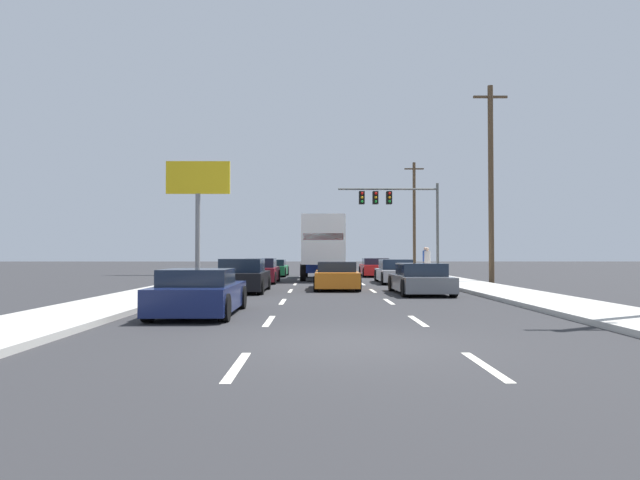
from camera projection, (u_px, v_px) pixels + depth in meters
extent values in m
plane|color=#2B2B2D|center=(326.00, 278.00, 34.42)|extent=(140.00, 140.00, 0.00)
cube|color=#B2AFA8|center=(449.00, 281.00, 29.46)|extent=(2.54, 80.00, 0.14)
cube|color=#B2AFA8|center=(207.00, 281.00, 29.38)|extent=(2.54, 80.00, 0.14)
cube|color=silver|center=(237.00, 366.00, 7.45)|extent=(0.14, 2.00, 0.01)
cube|color=silver|center=(269.00, 321.00, 12.45)|extent=(0.14, 2.00, 0.01)
cube|color=silver|center=(283.00, 302.00, 17.45)|extent=(0.14, 2.00, 0.01)
cube|color=silver|center=(290.00, 291.00, 22.44)|extent=(0.14, 2.00, 0.01)
cube|color=silver|center=(295.00, 284.00, 27.44)|extent=(0.14, 2.00, 0.01)
cube|color=silver|center=(299.00, 279.00, 32.44)|extent=(0.14, 2.00, 0.01)
cube|color=silver|center=(301.00, 276.00, 37.44)|extent=(0.14, 2.00, 0.01)
cube|color=silver|center=(303.00, 273.00, 42.44)|extent=(0.14, 2.00, 0.01)
cube|color=silver|center=(304.00, 271.00, 47.44)|extent=(0.14, 2.00, 0.01)
cube|color=silver|center=(305.00, 269.00, 52.43)|extent=(0.14, 2.00, 0.01)
cube|color=silver|center=(306.00, 268.00, 57.43)|extent=(0.14, 2.00, 0.01)
cube|color=silver|center=(307.00, 267.00, 62.43)|extent=(0.14, 2.00, 0.01)
cube|color=silver|center=(485.00, 366.00, 7.47)|extent=(0.14, 2.00, 0.01)
cube|color=silver|center=(418.00, 321.00, 12.47)|extent=(0.14, 2.00, 0.01)
cube|color=silver|center=(389.00, 302.00, 17.47)|extent=(0.14, 2.00, 0.01)
cube|color=silver|center=(373.00, 291.00, 22.46)|extent=(0.14, 2.00, 0.01)
cube|color=silver|center=(363.00, 284.00, 27.46)|extent=(0.14, 2.00, 0.01)
cube|color=silver|center=(356.00, 279.00, 32.46)|extent=(0.14, 2.00, 0.01)
cube|color=silver|center=(350.00, 276.00, 37.46)|extent=(0.14, 2.00, 0.01)
cube|color=silver|center=(346.00, 273.00, 42.46)|extent=(0.14, 2.00, 0.01)
cube|color=silver|center=(343.00, 271.00, 47.46)|extent=(0.14, 2.00, 0.01)
cube|color=silver|center=(341.00, 269.00, 52.45)|extent=(0.14, 2.00, 0.01)
cube|color=silver|center=(339.00, 268.00, 57.45)|extent=(0.14, 2.00, 0.01)
cube|color=silver|center=(337.00, 267.00, 62.45)|extent=(0.14, 2.00, 0.01)
cube|color=#196B38|center=(273.00, 270.00, 36.80)|extent=(1.82, 4.11, 0.57)
cube|color=#192333|center=(273.00, 263.00, 36.65)|extent=(1.59, 1.97, 0.42)
cylinder|color=black|center=(263.00, 271.00, 38.30)|extent=(0.23, 0.64, 0.64)
cylinder|color=black|center=(287.00, 271.00, 38.29)|extent=(0.23, 0.64, 0.64)
cylinder|color=black|center=(259.00, 272.00, 35.30)|extent=(0.23, 0.64, 0.64)
cylinder|color=black|center=(284.00, 272.00, 35.30)|extent=(0.23, 0.64, 0.64)
cube|color=maroon|center=(261.00, 274.00, 28.59)|extent=(1.72, 4.07, 0.67)
cube|color=#192333|center=(261.00, 263.00, 28.57)|extent=(1.51, 2.06, 0.48)
cylinder|color=black|center=(249.00, 276.00, 30.07)|extent=(0.22, 0.64, 0.64)
cylinder|color=black|center=(278.00, 276.00, 30.07)|extent=(0.22, 0.64, 0.64)
cylinder|color=black|center=(242.00, 278.00, 27.11)|extent=(0.22, 0.64, 0.64)
cylinder|color=black|center=(274.00, 278.00, 27.11)|extent=(0.22, 0.64, 0.64)
cube|color=black|center=(243.00, 280.00, 21.87)|extent=(1.81, 4.08, 0.66)
cube|color=#192333|center=(242.00, 265.00, 21.57)|extent=(1.59, 1.91, 0.53)
cylinder|color=black|center=(228.00, 282.00, 23.35)|extent=(0.22, 0.64, 0.64)
cylinder|color=black|center=(268.00, 282.00, 23.36)|extent=(0.22, 0.64, 0.64)
cylinder|color=black|center=(215.00, 286.00, 20.37)|extent=(0.22, 0.64, 0.64)
cylinder|color=black|center=(261.00, 286.00, 20.39)|extent=(0.22, 0.64, 0.64)
cube|color=#141E4C|center=(200.00, 297.00, 13.76)|extent=(1.87, 4.03, 0.62)
cube|color=#192333|center=(197.00, 277.00, 13.46)|extent=(1.64, 1.76, 0.40)
cylinder|color=black|center=(180.00, 297.00, 15.20)|extent=(0.22, 0.64, 0.64)
cylinder|color=black|center=(241.00, 297.00, 15.22)|extent=(0.22, 0.64, 0.64)
cylinder|color=black|center=(148.00, 308.00, 12.29)|extent=(0.22, 0.64, 0.64)
cylinder|color=black|center=(225.00, 308.00, 12.31)|extent=(0.22, 0.64, 0.64)
cube|color=white|center=(323.00, 240.00, 31.66)|extent=(2.41, 5.61, 2.71)
cube|color=red|center=(323.00, 237.00, 28.89)|extent=(2.13, 0.06, 0.36)
cube|color=#1E389E|center=(323.00, 256.00, 35.43)|extent=(2.28, 2.00, 2.19)
cylinder|color=black|center=(305.00, 270.00, 35.40)|extent=(0.31, 0.96, 0.96)
cylinder|color=black|center=(340.00, 270.00, 35.40)|extent=(0.31, 0.96, 0.96)
cylinder|color=black|center=(303.00, 272.00, 30.50)|extent=(0.31, 0.96, 0.96)
cylinder|color=black|center=(343.00, 272.00, 30.49)|extent=(0.31, 0.96, 0.96)
cube|color=orange|center=(336.00, 279.00, 23.71)|extent=(1.89, 4.52, 0.63)
cube|color=#192333|center=(337.00, 267.00, 23.55)|extent=(1.63, 1.99, 0.42)
cylinder|color=black|center=(318.00, 280.00, 25.41)|extent=(0.23, 0.64, 0.64)
cylinder|color=black|center=(354.00, 280.00, 25.40)|extent=(0.23, 0.64, 0.64)
cylinder|color=black|center=(316.00, 284.00, 22.02)|extent=(0.23, 0.64, 0.64)
cylinder|color=black|center=(358.00, 284.00, 22.01)|extent=(0.23, 0.64, 0.64)
cube|color=red|center=(375.00, 269.00, 36.74)|extent=(1.89, 4.64, 0.66)
cube|color=#192333|center=(375.00, 261.00, 36.78)|extent=(1.64, 2.23, 0.43)
cylinder|color=black|center=(361.00, 271.00, 38.50)|extent=(0.23, 0.64, 0.64)
cylinder|color=black|center=(385.00, 271.00, 38.49)|extent=(0.23, 0.64, 0.64)
cylinder|color=black|center=(364.00, 273.00, 34.98)|extent=(0.23, 0.64, 0.64)
cylinder|color=black|center=(391.00, 273.00, 34.97)|extent=(0.23, 0.64, 0.64)
cube|color=#B7BABF|center=(395.00, 275.00, 28.52)|extent=(1.79, 4.64, 0.57)
cube|color=#192333|center=(395.00, 264.00, 28.56)|extent=(1.55, 2.17, 0.52)
cylinder|color=black|center=(377.00, 275.00, 30.28)|extent=(0.23, 0.64, 0.64)
cylinder|color=black|center=(406.00, 275.00, 30.27)|extent=(0.23, 0.64, 0.64)
cylinder|color=black|center=(384.00, 278.00, 26.76)|extent=(0.23, 0.64, 0.64)
cylinder|color=black|center=(417.00, 278.00, 26.75)|extent=(0.23, 0.64, 0.64)
cube|color=slate|center=(420.00, 283.00, 20.83)|extent=(1.89, 4.24, 0.56)
cube|color=#192333|center=(421.00, 269.00, 20.70)|extent=(1.65, 2.03, 0.47)
cylinder|color=black|center=(392.00, 283.00, 22.37)|extent=(0.23, 0.64, 0.64)
cylinder|color=black|center=(434.00, 283.00, 22.40)|extent=(0.23, 0.64, 0.64)
cylinder|color=black|center=(405.00, 288.00, 19.25)|extent=(0.23, 0.64, 0.64)
cylinder|color=black|center=(453.00, 288.00, 19.28)|extent=(0.23, 0.64, 0.64)
cylinder|color=#595B56|center=(438.00, 229.00, 40.59)|extent=(0.20, 0.20, 6.79)
cylinder|color=#595B56|center=(388.00, 189.00, 40.64)|extent=(7.41, 0.14, 0.14)
cube|color=black|center=(389.00, 198.00, 40.63)|extent=(0.40, 0.56, 0.95)
sphere|color=red|center=(390.00, 193.00, 40.33)|extent=(0.20, 0.20, 0.20)
sphere|color=orange|center=(390.00, 197.00, 40.32)|extent=(0.20, 0.20, 0.20)
sphere|color=green|center=(390.00, 201.00, 40.31)|extent=(0.20, 0.20, 0.20)
cube|color=black|center=(375.00, 198.00, 40.62)|extent=(0.40, 0.56, 0.95)
sphere|color=red|center=(376.00, 193.00, 40.32)|extent=(0.20, 0.20, 0.20)
sphere|color=orange|center=(376.00, 197.00, 40.31)|extent=(0.20, 0.20, 0.20)
sphere|color=green|center=(376.00, 201.00, 40.31)|extent=(0.20, 0.20, 0.20)
cube|color=black|center=(362.00, 198.00, 40.62)|extent=(0.40, 0.56, 0.95)
sphere|color=red|center=(362.00, 193.00, 40.31)|extent=(0.20, 0.20, 0.20)
sphere|color=orange|center=(362.00, 197.00, 40.31)|extent=(0.20, 0.20, 0.20)
sphere|color=green|center=(362.00, 201.00, 40.30)|extent=(0.20, 0.20, 0.20)
cylinder|color=brown|center=(491.00, 184.00, 28.74)|extent=(0.28, 0.28, 10.43)
cube|color=brown|center=(490.00, 97.00, 28.86)|extent=(1.80, 0.12, 0.12)
cylinder|color=brown|center=(414.00, 216.00, 51.09)|extent=(0.28, 0.28, 10.09)
cube|color=brown|center=(414.00, 169.00, 51.20)|extent=(1.80, 0.12, 0.12)
cylinder|color=slate|center=(198.00, 234.00, 40.23)|extent=(0.36, 0.36, 5.96)
cube|color=yellow|center=(198.00, 178.00, 40.33)|extent=(4.72, 0.20, 2.42)
cylinder|color=#1E233F|center=(427.00, 270.00, 33.56)|extent=(0.32, 0.32, 0.83)
cylinder|color=beige|center=(427.00, 257.00, 33.58)|extent=(0.38, 0.38, 0.72)
sphere|color=tan|center=(427.00, 249.00, 33.59)|extent=(0.22, 0.22, 0.22)
cylinder|color=brown|center=(426.00, 268.00, 36.84)|extent=(0.32, 0.32, 0.85)
cylinder|color=#264CA5|center=(425.00, 256.00, 36.86)|extent=(0.38, 0.38, 0.75)
sphere|color=tan|center=(425.00, 249.00, 36.87)|extent=(0.23, 0.23, 0.23)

